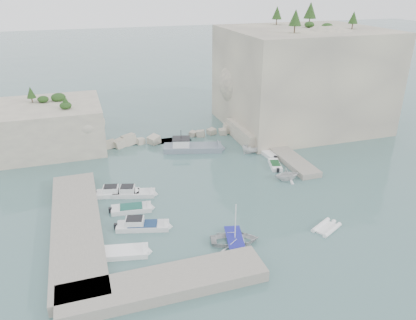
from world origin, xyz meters
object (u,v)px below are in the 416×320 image
object	(u,v)px
motorboat_c	(132,211)
tender_east_c	(267,154)
tender_east_a	(287,180)
work_boat	(193,150)
inflatable_dinghy	(326,229)
motorboat_a	(118,195)
motorboat_b	(134,195)
rowboat	(235,243)
tender_east_d	(255,152)
tender_east_b	(275,167)
motorboat_e	(125,254)
motorboat_d	(143,228)

from	to	relation	value
motorboat_c	tender_east_c	xyz separation A→B (m)	(22.27, 10.31, 0.00)
tender_east_a	work_boat	xyz separation A→B (m)	(-9.13, 13.73, 0.00)
inflatable_dinghy	work_boat	distance (m)	26.67
motorboat_a	tender_east_c	world-z (taller)	motorboat_a
motorboat_b	rowboat	bearing A→B (deg)	-41.59
inflatable_dinghy	tender_east_d	xyz separation A→B (m)	(1.35, 21.81, 0.00)
rowboat	tender_east_b	distance (m)	19.62
motorboat_a	inflatable_dinghy	distance (m)	25.12
tender_east_d	tender_east_b	bearing A→B (deg)	-177.38
motorboat_e	tender_east_c	distance (m)	30.27
motorboat_d	tender_east_a	bearing A→B (deg)	30.67
motorboat_b	motorboat_d	bearing A→B (deg)	-75.25
tender_east_b	motorboat_e	bearing A→B (deg)	135.74
motorboat_b	motorboat_c	bearing A→B (deg)	-86.95
motorboat_d	motorboat_e	bearing A→B (deg)	-106.30
motorboat_a	rowboat	world-z (taller)	motorboat_a
motorboat_e	tender_east_d	size ratio (longest dim) A/B	1.13
motorboat_a	motorboat_e	distance (m)	12.29
motorboat_b	tender_east_c	distance (m)	22.47
inflatable_dinghy	tender_east_d	world-z (taller)	tender_east_d
motorboat_d	tender_east_c	bearing A→B (deg)	48.94
motorboat_a	rowboat	distance (m)	17.15
motorboat_b	motorboat_e	world-z (taller)	motorboat_b
tender_east_a	motorboat_e	bearing A→B (deg)	116.59
motorboat_d	inflatable_dinghy	xyz separation A→B (m)	(18.76, -6.28, 0.00)
motorboat_c	motorboat_a	bearing A→B (deg)	110.82
motorboat_c	inflatable_dinghy	bearing A→B (deg)	-21.43
inflatable_dinghy	motorboat_d	bearing A→B (deg)	133.95
inflatable_dinghy	tender_east_b	size ratio (longest dim) A/B	0.87
motorboat_b	motorboat_d	xyz separation A→B (m)	(-0.19, -7.62, 0.00)
motorboat_d	motorboat_e	world-z (taller)	motorboat_d
rowboat	tender_east_d	bearing A→B (deg)	-16.21
motorboat_b	rowboat	size ratio (longest dim) A/B	1.14
motorboat_e	tender_east_d	xyz separation A→B (m)	(22.56, 19.52, 0.00)
tender_east_a	rowboat	bearing A→B (deg)	136.89
motorboat_a	tender_east_b	world-z (taller)	motorboat_a
inflatable_dinghy	work_boat	size ratio (longest dim) A/B	0.36
motorboat_a	tender_east_c	xyz separation A→B (m)	(23.34, 6.08, 0.00)
tender_east_d	work_boat	distance (m)	9.67
tender_east_a	tender_east_b	world-z (taller)	tender_east_a
inflatable_dinghy	tender_east_b	xyz separation A→B (m)	(1.97, 16.08, 0.00)
motorboat_d	rowboat	world-z (taller)	motorboat_d
motorboat_e	inflatable_dinghy	bearing A→B (deg)	5.20
tender_east_a	motorboat_a	bearing A→B (deg)	86.85
motorboat_c	motorboat_b	bearing A→B (deg)	83.45
motorboat_c	inflatable_dinghy	size ratio (longest dim) A/B	1.42
motorboat_a	tender_east_a	size ratio (longest dim) A/B	1.68
motorboat_c	motorboat_d	world-z (taller)	motorboat_d
inflatable_dinghy	work_boat	bearing A→B (deg)	78.89
tender_east_b	tender_east_d	size ratio (longest dim) A/B	0.94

